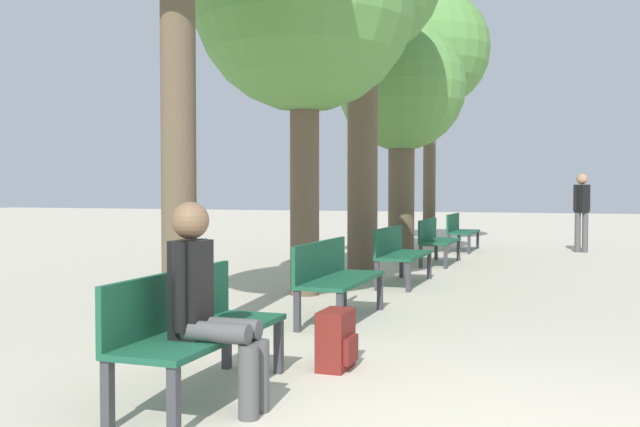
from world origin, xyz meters
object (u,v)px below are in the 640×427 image
at_px(bench_row_4, 460,229).
at_px(pedestrian_near, 582,207).
at_px(bench_row_2, 399,251).
at_px(bench_row_3, 436,238).
at_px(person_seated, 207,300).
at_px(tree_row_3, 402,91).
at_px(backpack, 336,340).
at_px(tree_row_4, 430,51).
at_px(bench_row_0, 192,324).
at_px(tree_row_1, 305,2).
at_px(bench_row_1, 334,274).

relative_size(bench_row_4, pedestrian_near, 0.92).
distance_m(bench_row_2, bench_row_3, 2.99).
height_order(bench_row_2, person_seated, person_seated).
height_order(bench_row_4, tree_row_3, tree_row_3).
distance_m(backpack, pedestrian_near, 11.62).
xyz_separation_m(bench_row_4, tree_row_4, (-0.92, 1.19, 4.25)).
bearing_deg(tree_row_3, person_seated, -83.62).
relative_size(tree_row_3, pedestrian_near, 2.76).
relative_size(bench_row_0, tree_row_1, 0.30).
relative_size(bench_row_2, tree_row_1, 0.30).
bearing_deg(tree_row_3, bench_row_0, -84.81).
bearing_deg(backpack, bench_row_0, -123.76).
bearing_deg(bench_row_1, tree_row_1, 120.58).
distance_m(tree_row_3, tree_row_4, 3.31).
bearing_deg(backpack, bench_row_3, 94.88).
height_order(bench_row_1, bench_row_4, same).
distance_m(bench_row_4, tree_row_4, 4.51).
height_order(bench_row_0, tree_row_3, tree_row_3).
bearing_deg(backpack, tree_row_4, 97.51).
relative_size(bench_row_1, pedestrian_near, 0.92).
xyz_separation_m(bench_row_0, tree_row_4, (-0.92, 13.13, 4.25)).
xyz_separation_m(tree_row_4, backpack, (1.60, -12.12, -4.52)).
xyz_separation_m(bench_row_1, pedestrian_near, (2.57, 9.47, 0.50)).
distance_m(bench_row_2, tree_row_3, 5.14).
bearing_deg(bench_row_4, bench_row_0, -90.00).
height_order(bench_row_0, bench_row_2, same).
distance_m(bench_row_1, tree_row_3, 7.75).
bearing_deg(bench_row_3, pedestrian_near, 53.63).
xyz_separation_m(bench_row_3, pedestrian_near, (2.57, 3.50, 0.50)).
xyz_separation_m(tree_row_3, person_seated, (1.15, -10.34, -2.70)).
height_order(bench_row_0, person_seated, person_seated).
relative_size(bench_row_0, bench_row_4, 1.00).
relative_size(tree_row_3, backpack, 10.50).
xyz_separation_m(bench_row_4, tree_row_1, (-0.92, -7.41, 3.32)).
bearing_deg(tree_row_1, bench_row_1, -59.42).
bearing_deg(pedestrian_near, bench_row_4, -168.83).
xyz_separation_m(bench_row_0, tree_row_3, (-0.92, 10.12, 2.90)).
xyz_separation_m(bench_row_0, bench_row_2, (0.00, 5.97, 0.00)).
relative_size(bench_row_1, bench_row_4, 1.00).
xyz_separation_m(bench_row_2, tree_row_4, (-0.92, 7.16, 4.25)).
xyz_separation_m(bench_row_1, bench_row_4, (0.00, 8.96, 0.00)).
height_order(bench_row_3, tree_row_4, tree_row_4).
xyz_separation_m(bench_row_1, tree_row_4, (-0.92, 10.15, 4.25)).
bearing_deg(tree_row_1, bench_row_4, 82.93).
xyz_separation_m(bench_row_3, tree_row_4, (-0.92, 4.17, 4.25)).
distance_m(person_seated, pedestrian_near, 12.89).
bearing_deg(bench_row_4, tree_row_3, -116.63).
bearing_deg(tree_row_4, backpack, -82.49).
xyz_separation_m(bench_row_1, bench_row_3, (0.00, 5.97, 0.00)).
relative_size(bench_row_4, tree_row_3, 0.33).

